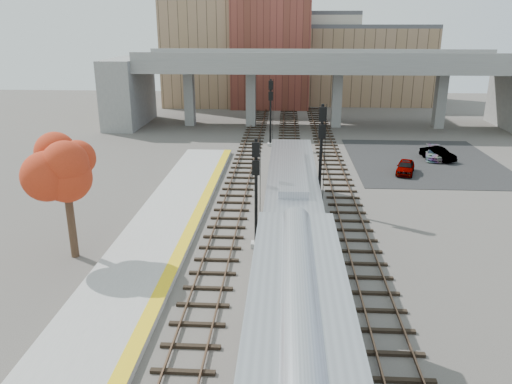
% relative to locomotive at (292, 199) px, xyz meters
% --- Properties ---
extents(ground, '(160.00, 160.00, 0.00)m').
position_rel_locomotive_xyz_m(ground, '(-1.00, -9.59, -2.28)').
color(ground, '#47423D').
rests_on(ground, ground).
extents(platform, '(4.50, 60.00, 0.35)m').
position_rel_locomotive_xyz_m(platform, '(-8.25, -9.59, -2.10)').
color(platform, '#9E9E99').
rests_on(platform, ground).
extents(yellow_strip, '(0.70, 60.00, 0.01)m').
position_rel_locomotive_xyz_m(yellow_strip, '(-6.35, -9.59, -1.92)').
color(yellow_strip, yellow).
rests_on(yellow_strip, platform).
extents(tracks, '(10.70, 95.00, 0.25)m').
position_rel_locomotive_xyz_m(tracks, '(-0.07, 2.91, -2.20)').
color(tracks, black).
rests_on(tracks, ground).
extents(overpass, '(54.00, 12.00, 9.50)m').
position_rel_locomotive_xyz_m(overpass, '(3.92, 35.41, 3.53)').
color(overpass, slate).
rests_on(overpass, ground).
extents(buildings_far, '(43.00, 21.00, 20.60)m').
position_rel_locomotive_xyz_m(buildings_far, '(0.26, 56.98, 5.60)').
color(buildings_far, '#917154').
rests_on(buildings_far, ground).
extents(parking_lot, '(14.00, 18.00, 0.04)m').
position_rel_locomotive_xyz_m(parking_lot, '(13.00, 18.41, -2.26)').
color(parking_lot, black).
rests_on(parking_lot, ground).
extents(locomotive, '(3.02, 19.05, 4.10)m').
position_rel_locomotive_xyz_m(locomotive, '(0.00, 0.00, 0.00)').
color(locomotive, '#A8AAB2').
rests_on(locomotive, ground).
extents(signal_mast_near, '(0.60, 0.64, 6.56)m').
position_rel_locomotive_xyz_m(signal_mast_near, '(-2.10, -2.28, 0.88)').
color(signal_mast_near, '#9E9E99').
rests_on(signal_mast_near, ground).
extents(signal_mast_mid, '(0.60, 0.64, 7.49)m').
position_rel_locomotive_xyz_m(signal_mast_mid, '(2.00, 4.53, 1.52)').
color(signal_mast_mid, '#9E9E99').
rests_on(signal_mast_mid, ground).
extents(signal_mast_far, '(0.60, 0.64, 7.14)m').
position_rel_locomotive_xyz_m(signal_mast_far, '(-2.10, 23.98, 1.28)').
color(signal_mast_far, '#9E9E99').
rests_on(signal_mast_far, ground).
extents(tree, '(3.60, 3.60, 7.18)m').
position_rel_locomotive_xyz_m(tree, '(-12.33, -4.07, 3.05)').
color(tree, '#382619').
rests_on(tree, ground).
extents(car_a, '(2.42, 3.85, 1.22)m').
position_rel_locomotive_xyz_m(car_a, '(10.17, 13.87, -1.63)').
color(car_a, '#99999E').
rests_on(car_a, parking_lot).
extents(car_b, '(3.02, 3.87, 1.23)m').
position_rel_locomotive_xyz_m(car_b, '(14.37, 18.79, -1.62)').
color(car_b, '#99999E').
rests_on(car_b, parking_lot).
extents(car_c, '(2.36, 4.16, 1.14)m').
position_rel_locomotive_xyz_m(car_c, '(14.07, 19.15, -1.67)').
color(car_c, '#99999E').
rests_on(car_c, parking_lot).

